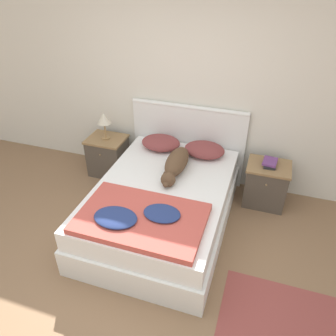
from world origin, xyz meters
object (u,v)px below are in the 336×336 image
object	(u,v)px
bed	(162,206)
table_lamp	(104,119)
dog	(176,164)
nightstand_left	(108,156)
book_stack	(270,163)
pillow_right	(204,150)
nightstand_right	(266,184)
pillow_left	(161,143)

from	to	relation	value
bed	table_lamp	xyz separation A→B (m)	(-1.07, 0.78, 0.56)
dog	table_lamp	xyz separation A→B (m)	(-1.14, 0.47, 0.17)
nightstand_left	book_stack	world-z (taller)	book_stack
nightstand_left	dog	distance (m)	1.29
nightstand_left	pillow_right	bearing A→B (deg)	-0.47
bed	nightstand_left	distance (m)	1.33
book_stack	table_lamp	size ratio (longest dim) A/B	0.64
nightstand_left	nightstand_right	size ratio (longest dim) A/B	1.00
nightstand_left	pillow_right	xyz separation A→B (m)	(1.36, -0.01, 0.35)
bed	nightstand_right	size ratio (longest dim) A/B	3.69
bed	book_stack	xyz separation A→B (m)	(1.07, 0.80, 0.31)
nightstand_right	pillow_right	world-z (taller)	pillow_right
nightstand_left	dog	size ratio (longest dim) A/B	0.69
nightstand_right	book_stack	world-z (taller)	book_stack
book_stack	table_lamp	world-z (taller)	table_lamp
book_stack	pillow_right	bearing A→B (deg)	-178.05
bed	nightstand_right	xyz separation A→B (m)	(1.07, 0.78, 0.01)
pillow_right	book_stack	bearing A→B (deg)	1.95
pillow_left	book_stack	distance (m)	1.36
pillow_right	book_stack	distance (m)	0.79
nightstand_left	table_lamp	bearing A→B (deg)	90.00
pillow_left	dog	xyz separation A→B (m)	(0.35, -0.46, 0.03)
table_lamp	nightstand_left	bearing A→B (deg)	-90.00
table_lamp	pillow_left	bearing A→B (deg)	-0.81
nightstand_right	book_stack	xyz separation A→B (m)	(-0.00, 0.02, 0.30)
nightstand_right	bed	bearing A→B (deg)	-144.04
pillow_left	dog	world-z (taller)	dog
bed	book_stack	size ratio (longest dim) A/B	8.65
nightstand_right	pillow_right	distance (m)	0.86
bed	nightstand_left	xyz separation A→B (m)	(-1.07, 0.78, 0.01)
nightstand_right	nightstand_left	bearing A→B (deg)	180.00
nightstand_left	pillow_left	distance (m)	0.86
nightstand_right	pillow_left	bearing A→B (deg)	-179.53
nightstand_left	pillow_right	distance (m)	1.40
nightstand_right	dog	size ratio (longest dim) A/B	0.69
nightstand_right	pillow_left	world-z (taller)	pillow_left
book_stack	table_lamp	xyz separation A→B (m)	(-2.14, -0.02, 0.25)
pillow_left	pillow_right	bearing A→B (deg)	0.00
bed	pillow_right	distance (m)	0.89
bed	dog	size ratio (longest dim) A/B	2.55
nightstand_right	table_lamp	bearing A→B (deg)	180.00
pillow_left	table_lamp	distance (m)	0.82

